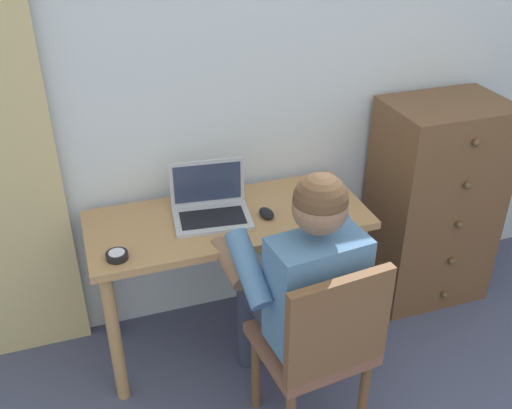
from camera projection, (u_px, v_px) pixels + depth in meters
The scene contains 8 objects.
wall_back at pixel (286, 75), 2.76m from camera, with size 4.80×0.05×2.50m, color silver.
desk at pixel (229, 238), 2.70m from camera, with size 1.27×0.53×0.73m.
dresser at pixel (433, 203), 3.10m from camera, with size 0.60×0.46×1.12m.
chair at pixel (320, 344), 2.27m from camera, with size 0.46×0.44×0.89m.
person_seated at pixel (300, 280), 2.32m from camera, with size 0.57×0.61×1.21m.
laptop at pixel (211, 206), 2.63m from camera, with size 0.37×0.29×0.24m.
computer_mouse at pixel (267, 213), 2.64m from camera, with size 0.06×0.10×0.03m, color black.
desk_clock at pixel (117, 256), 2.36m from camera, with size 0.09×0.09×0.03m.
Camera 1 is at (-0.99, -0.31, 2.12)m, focal length 41.03 mm.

